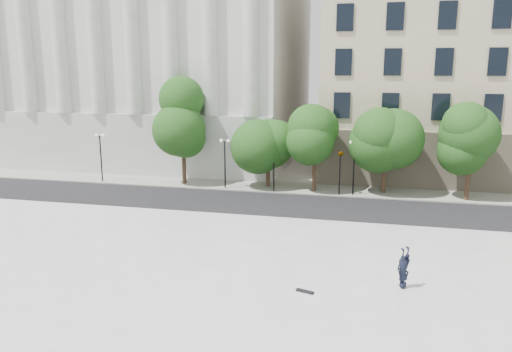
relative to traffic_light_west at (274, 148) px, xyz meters
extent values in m
plane|color=#B9B6AF|center=(1.19, -22.30, -3.76)|extent=(160.00, 160.00, 0.00)
cube|color=white|center=(1.19, -19.30, -3.54)|extent=(44.00, 22.00, 0.45)
cube|color=black|center=(1.19, -4.30, -3.75)|extent=(60.00, 8.00, 0.02)
cube|color=#A5A398|center=(1.19, 1.70, -3.70)|extent=(60.00, 4.00, 0.12)
cube|color=silver|center=(-15.81, 16.70, 8.74)|extent=(30.00, 26.00, 25.00)
cube|color=beige|center=(21.19, 16.70, 6.74)|extent=(36.00, 26.00, 21.00)
cylinder|color=black|center=(0.00, 0.00, -2.01)|extent=(0.10, 0.10, 3.50)
imported|color=black|center=(0.00, 0.00, 0.12)|extent=(0.85, 1.94, 0.77)
cylinder|color=black|center=(5.41, 0.00, -2.01)|extent=(0.10, 0.10, 3.50)
imported|color=black|center=(5.41, 0.00, 0.11)|extent=(1.13, 1.86, 0.75)
imported|color=black|center=(9.38, -17.90, -3.05)|extent=(1.84, 1.88, 0.53)
cube|color=black|center=(5.12, -19.34, -3.27)|extent=(0.84, 0.44, 0.08)
cylinder|color=#382619|center=(-8.37, 1.17, -2.23)|extent=(0.36, 0.36, 3.06)
sphere|color=#154112|center=(-8.37, 1.17, 1.93)|extent=(4.38, 4.38, 4.38)
cylinder|color=#382619|center=(-0.85, 1.79, -2.52)|extent=(0.36, 0.36, 2.48)
sphere|color=#154112|center=(-0.85, 1.79, 0.84)|extent=(4.41, 4.41, 4.41)
cylinder|color=#382619|center=(3.26, 0.99, -2.24)|extent=(0.36, 0.36, 3.06)
sphere|color=#154112|center=(3.26, 0.99, 1.91)|extent=(3.93, 3.93, 3.93)
cylinder|color=#382619|center=(8.94, 1.63, -2.38)|extent=(0.36, 0.36, 2.76)
sphere|color=#154112|center=(8.94, 1.63, 1.37)|extent=(4.46, 4.46, 4.46)
cylinder|color=#382619|center=(15.21, 0.65, -2.42)|extent=(0.36, 0.36, 2.69)
sphere|color=#154112|center=(15.21, 0.65, 1.24)|extent=(3.84, 3.84, 3.84)
cylinder|color=black|center=(-15.99, 0.30, -1.65)|extent=(0.12, 0.12, 4.23)
cube|color=black|center=(-15.99, 0.30, 0.47)|extent=(0.60, 0.06, 0.06)
sphere|color=white|center=(-16.29, 0.30, 0.57)|extent=(0.28, 0.28, 0.28)
sphere|color=white|center=(-15.69, 0.30, 0.57)|extent=(0.28, 0.28, 0.28)
cylinder|color=black|center=(-4.32, 0.30, -1.71)|extent=(0.12, 0.12, 4.11)
cube|color=black|center=(-4.32, 0.30, 0.34)|extent=(0.60, 0.06, 0.06)
sphere|color=white|center=(-4.62, 0.30, 0.44)|extent=(0.28, 0.28, 0.28)
sphere|color=white|center=(-4.02, 0.30, 0.44)|extent=(0.28, 0.28, 0.28)
cylinder|color=black|center=(6.50, 0.30, -1.60)|extent=(0.12, 0.12, 4.32)
cube|color=black|center=(6.50, 0.30, 0.55)|extent=(0.60, 0.06, 0.06)
sphere|color=white|center=(6.20, 0.30, 0.65)|extent=(0.28, 0.28, 0.28)
sphere|color=white|center=(6.80, 0.30, 0.65)|extent=(0.28, 0.28, 0.28)
camera|label=1|loc=(7.58, -39.87, 6.41)|focal=35.00mm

